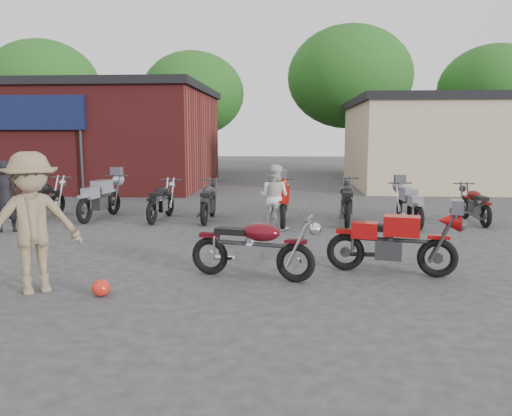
# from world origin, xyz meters

# --- Properties ---
(ground) EXTENTS (90.00, 90.00, 0.00)m
(ground) POSITION_xyz_m (0.00, 0.00, 0.00)
(ground) COLOR #2F2F32
(brick_building) EXTENTS (12.00, 8.00, 4.00)m
(brick_building) POSITION_xyz_m (-9.00, 14.00, 2.00)
(brick_building) COLOR maroon
(brick_building) RESTS_ON ground
(stucco_building) EXTENTS (10.00, 8.00, 3.50)m
(stucco_building) POSITION_xyz_m (8.50, 15.00, 1.75)
(stucco_building) COLOR tan
(stucco_building) RESTS_ON ground
(tree_0) EXTENTS (6.56, 6.56, 8.20)m
(tree_0) POSITION_xyz_m (-14.00, 22.00, 4.10)
(tree_0) COLOR #124111
(tree_0) RESTS_ON ground
(tree_1) EXTENTS (5.92, 5.92, 7.40)m
(tree_1) POSITION_xyz_m (-5.00, 22.00, 3.70)
(tree_1) COLOR #124111
(tree_1) RESTS_ON ground
(tree_2) EXTENTS (7.04, 7.04, 8.80)m
(tree_2) POSITION_xyz_m (4.00, 22.00, 4.40)
(tree_2) COLOR #124111
(tree_2) RESTS_ON ground
(tree_3) EXTENTS (6.08, 6.08, 7.60)m
(tree_3) POSITION_xyz_m (12.00, 22.00, 3.80)
(tree_3) COLOR #124111
(tree_3) RESTS_ON ground
(vintage_motorcycle) EXTENTS (2.03, 1.08, 1.12)m
(vintage_motorcycle) POSITION_xyz_m (0.15, 0.15, 0.56)
(vintage_motorcycle) COLOR #560A13
(vintage_motorcycle) RESTS_ON ground
(sportbike) EXTENTS (2.07, 1.08, 1.14)m
(sportbike) POSITION_xyz_m (2.36, 0.56, 0.57)
(sportbike) COLOR #AF0E0E
(sportbike) RESTS_ON ground
(helmet) EXTENTS (0.32, 0.32, 0.24)m
(helmet) POSITION_xyz_m (-1.91, -0.84, 0.12)
(helmet) COLOR red
(helmet) RESTS_ON ground
(person_dark) EXTENTS (0.71, 0.60, 1.65)m
(person_dark) POSITION_xyz_m (-5.82, 3.53, 0.82)
(person_dark) COLOR black
(person_dark) RESTS_ON ground
(person_light) EXTENTS (0.92, 0.83, 1.54)m
(person_light) POSITION_xyz_m (0.33, 4.28, 0.77)
(person_light) COLOR silver
(person_light) RESTS_ON ground
(person_tan) EXTENTS (1.48, 1.34, 2.00)m
(person_tan) POSITION_xyz_m (-2.89, -0.74, 1.00)
(person_tan) COLOR #7F6B4E
(person_tan) RESTS_ON ground
(row_bike_0) EXTENTS (0.93, 2.09, 1.17)m
(row_bike_0) POSITION_xyz_m (-5.89, 5.35, 0.58)
(row_bike_0) COLOR black
(row_bike_0) RESTS_ON ground
(row_bike_1) EXTENTS (0.97, 2.18, 1.22)m
(row_bike_1) POSITION_xyz_m (-4.35, 5.48, 0.61)
(row_bike_1) COLOR gray
(row_bike_1) RESTS_ON ground
(row_bike_2) EXTENTS (0.76, 1.96, 1.11)m
(row_bike_2) POSITION_xyz_m (-2.68, 5.40, 0.56)
(row_bike_2) COLOR black
(row_bike_2) RESTS_ON ground
(row_bike_3) EXTENTS (0.67, 1.96, 1.13)m
(row_bike_3) POSITION_xyz_m (-1.42, 5.37, 0.56)
(row_bike_3) COLOR #262629
(row_bike_3) RESTS_ON ground
(row_bike_4) EXTENTS (0.76, 2.09, 1.20)m
(row_bike_4) POSITION_xyz_m (0.50, 4.96, 0.60)
(row_bike_4) COLOR #A9160E
(row_bike_4) RESTS_ON ground
(row_bike_5) EXTENTS (0.85, 2.12, 1.20)m
(row_bike_5) POSITION_xyz_m (2.14, 5.29, 0.60)
(row_bike_5) COLOR black
(row_bike_5) RESTS_ON ground
(row_bike_6) EXTENTS (0.76, 1.93, 1.10)m
(row_bike_6) POSITION_xyz_m (3.63, 5.02, 0.55)
(row_bike_6) COLOR gray
(row_bike_6) RESTS_ON ground
(row_bike_7) EXTENTS (0.65, 1.82, 1.05)m
(row_bike_7) POSITION_xyz_m (5.38, 5.49, 0.52)
(row_bike_7) COLOR #580D0B
(row_bike_7) RESTS_ON ground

